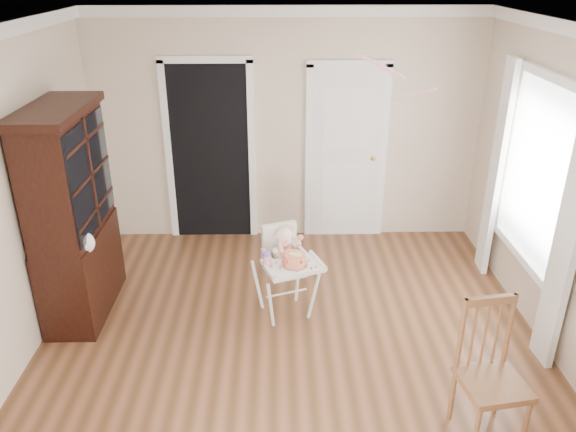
{
  "coord_description": "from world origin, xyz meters",
  "views": [
    {
      "loc": [
        -0.11,
        -3.84,
        3.13
      ],
      "look_at": [
        -0.02,
        0.65,
        1.08
      ],
      "focal_mm": 35.0,
      "sensor_mm": 36.0,
      "label": 1
    }
  ],
  "objects_px": {
    "sippy_cup": "(267,259)",
    "china_cabinet": "(73,215)",
    "dining_chair": "(491,377)",
    "cake": "(295,260)",
    "high_chair": "(285,262)"
  },
  "relations": [
    {
      "from": "dining_chair",
      "to": "china_cabinet",
      "type": "bearing_deg",
      "value": 144.61
    },
    {
      "from": "high_chair",
      "to": "cake",
      "type": "relative_size",
      "value": 3.71
    },
    {
      "from": "cake",
      "to": "china_cabinet",
      "type": "distance_m",
      "value": 2.07
    },
    {
      "from": "cake",
      "to": "china_cabinet",
      "type": "height_order",
      "value": "china_cabinet"
    },
    {
      "from": "sippy_cup",
      "to": "dining_chair",
      "type": "height_order",
      "value": "dining_chair"
    },
    {
      "from": "high_chair",
      "to": "dining_chair",
      "type": "bearing_deg",
      "value": -67.24
    },
    {
      "from": "dining_chair",
      "to": "cake",
      "type": "bearing_deg",
      "value": 125.52
    },
    {
      "from": "high_chair",
      "to": "china_cabinet",
      "type": "distance_m",
      "value": 1.99
    },
    {
      "from": "china_cabinet",
      "to": "high_chair",
      "type": "bearing_deg",
      "value": -3.72
    },
    {
      "from": "sippy_cup",
      "to": "dining_chair",
      "type": "xyz_separation_m",
      "value": [
        1.58,
        -1.32,
        -0.22
      ]
    },
    {
      "from": "high_chair",
      "to": "cake",
      "type": "height_order",
      "value": "high_chair"
    },
    {
      "from": "sippy_cup",
      "to": "china_cabinet",
      "type": "xyz_separation_m",
      "value": [
        -1.77,
        0.33,
        0.3
      ]
    },
    {
      "from": "cake",
      "to": "dining_chair",
      "type": "xyz_separation_m",
      "value": [
        1.33,
        -1.34,
        -0.2
      ]
    },
    {
      "from": "dining_chair",
      "to": "sippy_cup",
      "type": "bearing_deg",
      "value": 130.86
    },
    {
      "from": "high_chair",
      "to": "china_cabinet",
      "type": "bearing_deg",
      "value": 156.25
    }
  ]
}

